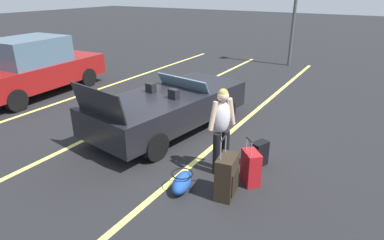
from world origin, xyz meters
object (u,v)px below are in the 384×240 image
at_px(suitcase_small_carryon, 259,154).
at_px(parked_sedan_near, 34,67).
at_px(convertible_car, 174,105).
at_px(suitcase_large_black, 227,177).
at_px(traveler_person, 222,127).
at_px(suitcase_medium_bright, 251,168).
at_px(duffel_bag, 182,182).

bearing_deg(suitcase_small_carryon, parked_sedan_near, 15.14).
bearing_deg(convertible_car, suitcase_large_black, -121.23).
relative_size(traveler_person, parked_sedan_near, 0.36).
height_order(suitcase_medium_bright, suitcase_small_carryon, suitcase_medium_bright).
height_order(convertible_car, suitcase_small_carryon, convertible_car).
height_order(suitcase_small_carryon, parked_sedan_near, parked_sedan_near).
bearing_deg(duffel_bag, suitcase_large_black, -71.58).
bearing_deg(suitcase_medium_bright, suitcase_large_black, -152.74).
height_order(traveler_person, parked_sedan_near, parked_sedan_near).
xyz_separation_m(suitcase_large_black, traveler_person, (0.65, 0.43, 0.56)).
distance_m(suitcase_medium_bright, suitcase_small_carryon, 0.70).
bearing_deg(suitcase_medium_bright, traveler_person, 129.08).
distance_m(suitcase_large_black, suitcase_small_carryon, 1.27).
bearing_deg(suitcase_medium_bright, parked_sedan_near, 126.41).
bearing_deg(suitcase_large_black, duffel_bag, -170.10).
bearing_deg(parked_sedan_near, traveler_person, -103.65).
distance_m(traveler_person, parked_sedan_near, 7.41).
relative_size(suitcase_large_black, parked_sedan_near, 0.23).
distance_m(convertible_car, duffel_bag, 2.78).
relative_size(convertible_car, duffel_bag, 6.27).
xyz_separation_m(suitcase_large_black, parked_sedan_near, (1.92, 7.73, 0.52)).
bearing_deg(parked_sedan_near, convertible_car, -93.32).
bearing_deg(convertible_car, duffel_bag, -134.86).
bearing_deg(suitcase_small_carryon, suitcase_large_black, 104.96).
xyz_separation_m(suitcase_small_carryon, duffel_bag, (-1.50, 0.83, -0.09)).
distance_m(convertible_car, parked_sedan_near, 5.38).
bearing_deg(duffel_bag, traveler_person, -18.05).
distance_m(convertible_car, suitcase_small_carryon, 2.59).
distance_m(suitcase_small_carryon, parked_sedan_near, 7.90).
height_order(suitcase_large_black, duffel_bag, suitcase_large_black).
height_order(suitcase_large_black, suitcase_small_carryon, suitcase_large_black).
xyz_separation_m(convertible_car, suitcase_large_black, (-1.96, -2.36, -0.22)).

